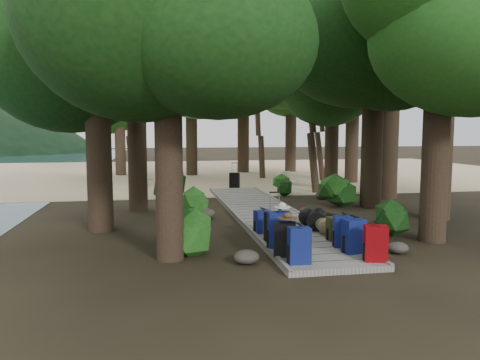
{
  "coord_description": "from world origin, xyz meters",
  "views": [
    {
      "loc": [
        -3.26,
        -12.66,
        2.56
      ],
      "look_at": [
        -0.6,
        1.95,
        1.0
      ],
      "focal_mm": 35.0,
      "sensor_mm": 36.0,
      "label": 1
    }
  ],
  "objects": [
    {
      "name": "rock_left_a",
      "position": [
        -1.56,
        -4.01,
        0.14
      ],
      "size": [
        0.5,
        0.45,
        0.28
      ],
      "primitive_type": null,
      "color": "#4C473F",
      "rests_on": "ground"
    },
    {
      "name": "backpack_left_c",
      "position": [
        -0.74,
        -3.39,
        0.55
      ],
      "size": [
        0.49,
        0.37,
        0.85
      ],
      "primitive_type": null,
      "rotation": [
        0.0,
        0.0,
        -0.08
      ],
      "color": "navy",
      "rests_on": "boardwalk"
    },
    {
      "name": "tree_back_c",
      "position": [
        5.17,
        15.82,
        4.94
      ],
      "size": [
        5.48,
        5.48,
        9.87
      ],
      "primitive_type": null,
      "color": "black",
      "rests_on": "ground"
    },
    {
      "name": "palm_right_c",
      "position": [
        2.71,
        12.22,
        3.45
      ],
      "size": [
        4.33,
        4.33,
        6.89
      ],
      "primitive_type": null,
      "color": "#0F3811",
      "rests_on": "ground"
    },
    {
      "name": "palm_right_b",
      "position": [
        5.27,
        10.54,
        3.76
      ],
      "size": [
        3.89,
        3.89,
        7.52
      ],
      "primitive_type": null,
      "color": "#0F3811",
      "rests_on": "ground"
    },
    {
      "name": "tree_left_a",
      "position": [
        -2.99,
        -3.41,
        3.89
      ],
      "size": [
        4.67,
        4.67,
        7.78
      ],
      "primitive_type": null,
      "color": "black",
      "rests_on": "ground"
    },
    {
      "name": "backpack_right_a",
      "position": [
        0.79,
        -4.64,
        0.5
      ],
      "size": [
        0.48,
        0.4,
        0.75
      ],
      "primitive_type": null,
      "rotation": [
        0.0,
        0.0,
        -0.26
      ],
      "color": "#830403",
      "rests_on": "boardwalk"
    },
    {
      "name": "rock_left_d",
      "position": [
        -2.08,
        3.17,
        0.08
      ],
      "size": [
        0.29,
        0.26,
        0.16
      ],
      "primitive_type": null,
      "color": "#4C473F",
      "rests_on": "ground"
    },
    {
      "name": "duffel_right_khaki",
      "position": [
        0.77,
        -2.05,
        0.31
      ],
      "size": [
        0.55,
        0.66,
        0.37
      ],
      "primitive_type": null,
      "rotation": [
        0.0,
        0.0,
        0.36
      ],
      "color": "olive",
      "rests_on": "boardwalk"
    },
    {
      "name": "palm_left_a",
      "position": [
        -4.27,
        6.37,
        3.57
      ],
      "size": [
        4.49,
        4.49,
        7.15
      ],
      "primitive_type": null,
      "color": "#0F3811",
      "rests_on": "ground"
    },
    {
      "name": "tree_back_a",
      "position": [
        -1.17,
        14.44,
        4.69
      ],
      "size": [
        5.42,
        5.42,
        9.37
      ],
      "primitive_type": null,
      "color": "black",
      "rests_on": "ground"
    },
    {
      "name": "tree_right_f",
      "position": [
        6.36,
        9.2,
        4.65
      ],
      "size": [
        5.21,
        5.21,
        9.31
      ],
      "primitive_type": null,
      "color": "black",
      "rests_on": "ground"
    },
    {
      "name": "shrub_right_c",
      "position": [
        1.61,
        5.18,
        0.39
      ],
      "size": [
        0.87,
        0.87,
        0.78
      ],
      "primitive_type": null,
      "color": "#1B5419",
      "rests_on": "ground"
    },
    {
      "name": "backpack_left_b",
      "position": [
        -0.79,
        -4.01,
        0.49
      ],
      "size": [
        0.48,
        0.41,
        0.75
      ],
      "primitive_type": null,
      "rotation": [
        0.0,
        0.0,
        -0.34
      ],
      "color": "black",
      "rests_on": "boardwalk"
    },
    {
      "name": "shrub_left_c",
      "position": [
        -2.8,
        4.92,
        0.58
      ],
      "size": [
        1.28,
        1.28,
        1.15
      ],
      "primitive_type": null,
      "color": "#1B5419",
      "rests_on": "ground"
    },
    {
      "name": "tree_left_b",
      "position": [
        -4.66,
        -0.35,
        4.55
      ],
      "size": [
        5.06,
        5.06,
        9.11
      ],
      "primitive_type": null,
      "color": "black",
      "rests_on": "ground"
    },
    {
      "name": "shrub_left_b",
      "position": [
        -2.25,
        0.99,
        0.42
      ],
      "size": [
        0.94,
        0.94,
        0.84
      ],
      "primitive_type": null,
      "color": "#1B5419",
      "rests_on": "ground"
    },
    {
      "name": "rock_left_c",
      "position": [
        -1.82,
        0.83,
        0.15
      ],
      "size": [
        0.54,
        0.49,
        0.3
      ],
      "primitive_type": null,
      "color": "#4C473F",
      "rests_on": "ground"
    },
    {
      "name": "shrub_right_b",
      "position": [
        2.74,
        2.15,
        0.58
      ],
      "size": [
        1.28,
        1.28,
        1.16
      ],
      "primitive_type": null,
      "color": "#1B5419",
      "rests_on": "ground"
    },
    {
      "name": "rock_right_c",
      "position": [
        1.31,
        1.15,
        0.09
      ],
      "size": [
        0.34,
        0.3,
        0.18
      ],
      "primitive_type": null,
      "color": "#4C473F",
      "rests_on": "ground"
    },
    {
      "name": "sun_lounger",
      "position": [
        2.91,
        8.95,
        0.31
      ],
      "size": [
        1.26,
        1.86,
        0.58
      ],
      "primitive_type": null,
      "rotation": [
        0.0,
        0.0,
        0.42
      ],
      "color": "silver",
      "rests_on": "sand_beach"
    },
    {
      "name": "boardwalk",
      "position": [
        0.0,
        1.0,
        0.06
      ],
      "size": [
        2.0,
        12.0,
        0.12
      ],
      "primitive_type": "cube",
      "color": "gray",
      "rests_on": "ground"
    },
    {
      "name": "suitcase_on_boardwalk",
      "position": [
        -0.67,
        -2.73,
        0.45
      ],
      "size": [
        0.44,
        0.27,
        0.65
      ],
      "primitive_type": null,
      "rotation": [
        0.0,
        0.0,
        0.09
      ],
      "color": "black",
      "rests_on": "boardwalk"
    },
    {
      "name": "backpack_right_c",
      "position": [
        0.64,
        -3.49,
        0.48
      ],
      "size": [
        0.47,
        0.38,
        0.72
      ],
      "primitive_type": null,
      "rotation": [
        0.0,
        0.0,
        -0.19
      ],
      "color": "navy",
      "rests_on": "boardwalk"
    },
    {
      "name": "hat_white",
      "position": [
        -0.67,
        -3.35,
        1.03
      ],
      "size": [
        0.34,
        0.34,
        0.11
      ],
      "primitive_type": null,
      "color": "silver",
      "rests_on": "backpack_left_c"
    },
    {
      "name": "tree_right_d",
      "position": [
        5.44,
        3.78,
        5.29
      ],
      "size": [
        5.77,
        5.77,
        10.57
      ],
      "primitive_type": null,
      "color": "black",
      "rests_on": "ground"
    },
    {
      "name": "tree_back_d",
      "position": [
        -5.23,
        15.15,
        4.32
      ],
      "size": [
        5.18,
        5.18,
        8.64
      ],
      "primitive_type": null,
      "color": "black",
      "rests_on": "ground"
    },
    {
      "name": "hat_brown",
      "position": [
        -0.73,
        -3.99,
        0.92
      ],
      "size": [
        0.39,
        0.39,
        0.12
      ],
      "primitive_type": null,
      "color": "#51351E",
      "rests_on": "backpack_left_b"
    },
    {
      "name": "shrub_right_a",
      "position": [
        2.43,
        -2.29,
        0.43
      ],
      "size": [
        0.95,
        0.95,
        0.85
      ],
      "primitive_type": null,
      "color": "#1B5419",
      "rests_on": "ground"
    },
    {
      "name": "backpack_right_d",
      "position": [
        0.7,
        -2.91,
        0.41
      ],
      "size": [
        0.39,
        0.28,
        0.58
      ],
      "primitive_type": null,
      "rotation": [
        0.0,
        0.0,
        0.02
      ],
      "color": "#2F3A16",
      "rests_on": "boardwalk"
    },
    {
      "name": "tree_right_e",
      "position": [
        4.3,
        6.63,
        4.25
      ],
      "size": [
        4.72,
        4.72,
        8.5
      ],
      "primitive_type": null,
      "color": "black",
      "rests_on": "ground"
    },
    {
      "name": "tree_right_a",
      "position": [
        3.08,
        -2.91,
        4.31
      ],
      "size": [
        5.17,
        5.17,
        8.62
      ],
      "primitive_type": null,
      "color": "black",
      "rests_on": "ground"
    },
    {
      "name": "ground",
      "position": [
        0.0,
        0.0,
        0.0
      ],
      "size": [
        120.0,
        120.0,
        0.0
      ],
      "primitive_type": "plane",
      "color": "#2E2517",
      "rests_on": "ground"
    },
    {
      "name": "sand_beach",
      "position": [
        0.0,
        16.0,
        0.01
      ],
      "size": [
        40.0,
        22.0,
        0.02
      ],
      "primitive_type": "cube",
      "color": "#CCB68A",
      "rests_on": "ground"
    },
    {
      "name": "rock_right_b",
      "position": [
        2.85,
        -1.06,
        0.11
      ],
      "size": [
        0.41,
        0.37,
        0.23
      ],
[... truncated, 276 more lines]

